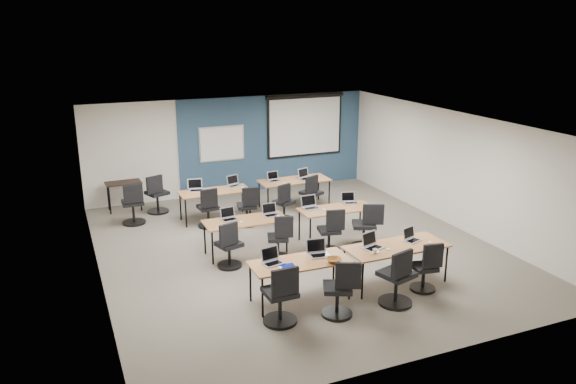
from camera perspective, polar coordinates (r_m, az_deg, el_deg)
name	(u,v)px	position (r m, az deg, el deg)	size (l,w,h in m)	color
floor	(296,248)	(12.08, 0.84, -5.71)	(8.00, 9.00, 0.02)	#6B6354
ceiling	(297,123)	(11.33, 0.90, 7.01)	(8.00, 9.00, 0.02)	white
wall_back	(232,146)	(15.74, -5.75, 4.68)	(8.00, 0.04, 2.70)	beige
wall_front	(429,273)	(7.98, 14.09, -7.95)	(8.00, 0.04, 2.70)	beige
wall_left	(94,212)	(10.74, -19.08, -1.90)	(0.04, 9.00, 2.70)	beige
wall_right	(453,169)	(13.69, 16.40, 2.25)	(0.04, 9.00, 2.70)	beige
blue_accent_panel	(274,143)	(16.11, -1.46, 5.04)	(5.50, 0.04, 2.70)	#3D5977
whiteboard	(222,144)	(15.56, -6.74, 4.89)	(1.28, 0.03, 0.98)	silver
projector_screen	(305,122)	(16.32, 1.74, 7.11)	(2.40, 0.10, 1.82)	black
training_table_front_left	(300,264)	(9.65, 1.26, -7.31)	(1.73, 0.72, 0.73)	olive
training_table_front_right	(396,248)	(10.47, 10.95, -5.61)	(1.90, 0.79, 0.73)	brown
training_table_mid_left	(246,222)	(11.62, -4.33, -3.08)	(1.72, 0.72, 0.73)	brown
training_table_mid_right	(337,210)	(12.36, 4.96, -1.88)	(1.66, 0.69, 0.73)	olive
training_table_back_left	(215,193)	(13.71, -7.45, -0.07)	(1.71, 0.71, 0.73)	#9E642F
training_table_back_right	(294,182)	(14.55, 0.65, 1.07)	(1.83, 0.76, 0.73)	#9D6F40
laptop_0	(272,259)	(9.54, -1.65, -6.86)	(0.34, 0.29, 0.26)	silver
mouse_0	(280,268)	(9.37, -0.79, -7.68)	(0.06, 0.09, 0.03)	white
task_chair_0	(281,299)	(9.03, -0.70, -10.86)	(0.55, 0.55, 1.03)	black
laptop_1	(318,251)	(9.87, 3.09, -6.04)	(0.36, 0.30, 0.27)	#ABABAC
mouse_1	(334,257)	(9.81, 4.69, -6.58)	(0.06, 0.10, 0.03)	white
task_chair_1	(340,293)	(9.30, 5.30, -10.22)	(0.55, 0.51, 0.99)	black
laptop_2	(372,244)	(10.28, 8.52, -5.26)	(0.36, 0.30, 0.27)	#B6B6B6
mouse_2	(388,249)	(10.24, 10.17, -5.76)	(0.06, 0.09, 0.03)	white
task_chair_2	(397,282)	(9.76, 11.04, -8.93)	(0.59, 0.58, 1.06)	black
laptop_3	(411,237)	(10.74, 12.40, -4.53)	(0.31, 0.26, 0.24)	#A8A8AE
mouse_3	(430,242)	(10.72, 14.25, -4.98)	(0.06, 0.09, 0.03)	white
task_chair_3	(426,271)	(10.39, 13.84, -7.79)	(0.46, 0.46, 0.95)	black
laptop_4	(229,217)	(11.66, -6.04, -2.50)	(0.32, 0.27, 0.24)	silver
mouse_4	(241,222)	(11.47, -4.76, -3.04)	(0.06, 0.10, 0.03)	white
task_chair_4	(229,249)	(11.06, -6.00, -5.75)	(0.50, 0.49, 0.98)	black
laptop_5	(271,212)	(11.86, -1.79, -2.08)	(0.32, 0.27, 0.24)	#BBBBBB
mouse_5	(278,216)	(11.77, -1.01, -2.47)	(0.07, 0.11, 0.04)	white
task_chair_5	(280,241)	(11.40, -0.87, -5.01)	(0.48, 0.46, 0.95)	black
laptop_6	(310,205)	(12.31, 2.27, -1.34)	(0.36, 0.31, 0.27)	silver
mouse_6	(324,209)	(12.21, 3.67, -1.78)	(0.06, 0.10, 0.04)	white
task_chair_6	(331,234)	(11.78, 4.36, -4.29)	(0.49, 0.49, 0.97)	black
laptop_7	(350,200)	(12.73, 6.27, -0.85)	(0.31, 0.27, 0.24)	silver
mouse_7	(364,205)	(12.60, 7.73, -1.32)	(0.06, 0.09, 0.03)	white
task_chair_7	(366,230)	(12.04, 7.93, -3.80)	(0.59, 0.55, 1.02)	black
laptop_8	(196,188)	(13.79, -9.34, 0.44)	(0.36, 0.30, 0.27)	#B1B1B6
mouse_8	(207,191)	(13.70, -8.18, 0.15)	(0.06, 0.10, 0.04)	white
task_chair_8	(209,211)	(13.28, -8.07, -1.92)	(0.50, 0.50, 0.98)	black
laptop_9	(234,183)	(14.07, -5.54, 0.89)	(0.33, 0.28, 0.25)	#A8A8AE
mouse_9	(243,187)	(13.86, -4.63, 0.46)	(0.06, 0.10, 0.04)	white
task_chair_9	(248,209)	(13.31, -4.10, -1.77)	(0.49, 0.49, 0.97)	black
laptop_10	(274,179)	(14.44, -1.45, 1.38)	(0.31, 0.26, 0.23)	#B0B0BB
mouse_10	(284,183)	(14.22, -0.43, 0.94)	(0.06, 0.10, 0.03)	white
task_chair_10	(284,205)	(13.60, -0.39, -1.35)	(0.50, 0.47, 0.96)	black
laptop_11	(305,176)	(14.65, 1.70, 1.61)	(0.34, 0.29, 0.26)	#B8B9BF
mouse_11	(315,178)	(14.65, 2.75, 1.39)	(0.05, 0.09, 0.03)	white
task_chair_11	(311,197)	(14.20, 2.39, -0.49)	(0.55, 0.52, 1.00)	black
blue_mousepad	(288,266)	(9.44, -0.03, -7.54)	(0.25, 0.21, 0.01)	#060E78
snack_bowl	(334,260)	(9.62, 4.65, -6.88)	(0.32, 0.32, 0.08)	brown
snack_plate	(375,252)	(10.12, 8.79, -6.00)	(0.17, 0.17, 0.01)	white
coffee_cup	(375,251)	(10.03, 8.83, -5.98)	(0.07, 0.07, 0.07)	white
utility_table	(123,186)	(14.89, -16.38, 0.60)	(0.88, 0.49, 0.75)	black
spare_chair_a	(157,197)	(14.52, -13.18, -0.51)	(0.56, 0.54, 1.02)	black
spare_chair_b	(133,207)	(13.85, -15.44, -1.49)	(0.55, 0.55, 1.03)	black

